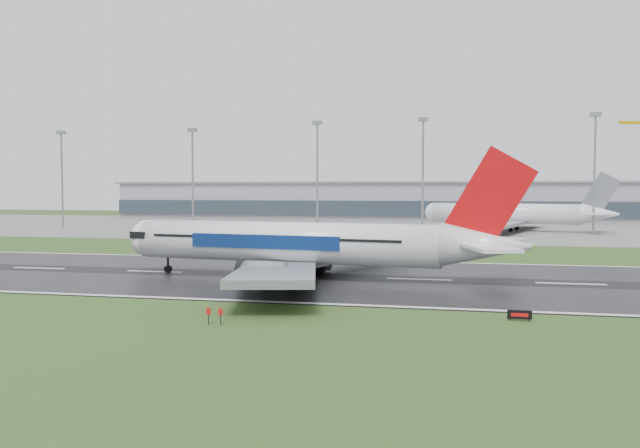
# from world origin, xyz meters

# --- Properties ---
(ground) EXTENTS (520.00, 520.00, 0.00)m
(ground) POSITION_xyz_m (0.00, 0.00, 0.00)
(ground) COLOR #294619
(ground) RESTS_ON ground
(runway) EXTENTS (400.00, 45.00, 0.10)m
(runway) POSITION_xyz_m (0.00, 0.00, 0.05)
(runway) COLOR black
(runway) RESTS_ON ground
(apron) EXTENTS (400.00, 130.00, 0.08)m
(apron) POSITION_xyz_m (0.00, 125.00, 0.04)
(apron) COLOR slate
(apron) RESTS_ON ground
(terminal) EXTENTS (240.00, 36.00, 15.00)m
(terminal) POSITION_xyz_m (0.00, 185.00, 7.50)
(terminal) COLOR gray
(terminal) RESTS_ON ground
(main_airliner) EXTENTS (64.84, 62.44, 17.19)m
(main_airliner) POSITION_xyz_m (5.34, -3.45, 8.69)
(main_airliner) COLOR white
(main_airliner) RESTS_ON runway
(parked_airliner) EXTENTS (70.37, 67.66, 16.91)m
(parked_airliner) POSITION_xyz_m (40.64, 111.95, 8.53)
(parked_airliner) COLOR silver
(parked_airliner) RESTS_ON apron
(runway_sign) EXTENTS (2.31, 0.46, 1.04)m
(runway_sign) POSITION_xyz_m (31.23, -26.30, 0.52)
(runway_sign) COLOR black
(runway_sign) RESTS_ON ground
(floodmast_0) EXTENTS (0.64, 0.64, 30.65)m
(floodmast_0) POSITION_xyz_m (-102.96, 100.00, 15.32)
(floodmast_0) COLOR gray
(floodmast_0) RESTS_ON ground
(floodmast_1) EXTENTS (0.64, 0.64, 30.55)m
(floodmast_1) POSITION_xyz_m (-56.93, 100.00, 15.27)
(floodmast_1) COLOR gray
(floodmast_1) RESTS_ON ground
(floodmast_2) EXTENTS (0.64, 0.64, 31.92)m
(floodmast_2) POSITION_xyz_m (-16.80, 100.00, 15.96)
(floodmast_2) COLOR gray
(floodmast_2) RESTS_ON ground
(floodmast_3) EXTENTS (0.64, 0.64, 32.23)m
(floodmast_3) POSITION_xyz_m (14.58, 100.00, 16.12)
(floodmast_3) COLOR gray
(floodmast_3) RESTS_ON ground
(floodmast_4) EXTENTS (0.64, 0.64, 32.50)m
(floodmast_4) POSITION_xyz_m (61.33, 100.00, 16.25)
(floodmast_4) COLOR gray
(floodmast_4) RESTS_ON ground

